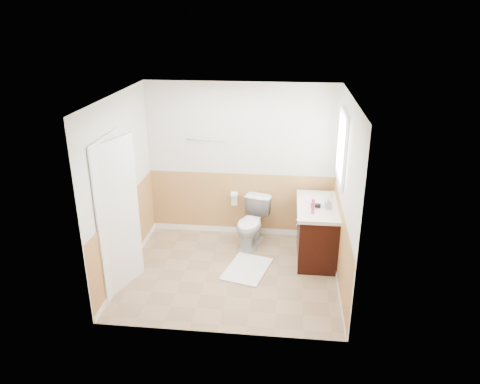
# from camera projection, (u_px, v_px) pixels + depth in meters

# --- Properties ---
(floor) EXTENTS (3.00, 3.00, 0.00)m
(floor) POSITION_uv_depth(u_px,v_px,m) (231.00, 273.00, 6.53)
(floor) COLOR #8C7051
(floor) RESTS_ON ground
(ceiling) EXTENTS (3.00, 3.00, 0.00)m
(ceiling) POSITION_uv_depth(u_px,v_px,m) (230.00, 97.00, 5.60)
(ceiling) COLOR white
(ceiling) RESTS_ON floor
(wall_back) EXTENTS (3.00, 0.00, 3.00)m
(wall_back) POSITION_uv_depth(u_px,v_px,m) (241.00, 161.00, 7.26)
(wall_back) COLOR silver
(wall_back) RESTS_ON floor
(wall_front) EXTENTS (3.00, 0.00, 3.00)m
(wall_front) POSITION_uv_depth(u_px,v_px,m) (215.00, 237.00, 4.86)
(wall_front) COLOR silver
(wall_front) RESTS_ON floor
(wall_left) EXTENTS (0.00, 3.00, 3.00)m
(wall_left) POSITION_uv_depth(u_px,v_px,m) (121.00, 187.00, 6.21)
(wall_left) COLOR silver
(wall_left) RESTS_ON floor
(wall_right) EXTENTS (0.00, 3.00, 3.00)m
(wall_right) POSITION_uv_depth(u_px,v_px,m) (345.00, 196.00, 5.91)
(wall_right) COLOR silver
(wall_right) RESTS_ON floor
(wainscot_back) EXTENTS (3.00, 0.00, 3.00)m
(wainscot_back) POSITION_uv_depth(u_px,v_px,m) (241.00, 205.00, 7.53)
(wainscot_back) COLOR #B78249
(wainscot_back) RESTS_ON floor
(wainscot_front) EXTENTS (3.00, 0.00, 3.00)m
(wainscot_front) POSITION_uv_depth(u_px,v_px,m) (216.00, 296.00, 5.15)
(wainscot_front) COLOR #B78249
(wainscot_front) RESTS_ON floor
(wainscot_left) EXTENTS (0.00, 2.60, 2.60)m
(wainscot_left) POSITION_uv_depth(u_px,v_px,m) (127.00, 236.00, 6.49)
(wainscot_left) COLOR #B78249
(wainscot_left) RESTS_ON floor
(wainscot_right) EXTENTS (0.00, 2.60, 2.60)m
(wainscot_right) POSITION_uv_depth(u_px,v_px,m) (340.00, 247.00, 6.19)
(wainscot_right) COLOR #B78249
(wainscot_right) RESTS_ON floor
(toilet) EXTENTS (0.59, 0.82, 0.75)m
(toilet) POSITION_uv_depth(u_px,v_px,m) (252.00, 223.00, 7.17)
(toilet) COLOR silver
(toilet) RESTS_ON floor
(bath_mat) EXTENTS (0.73, 0.91, 0.02)m
(bath_mat) POSITION_uv_depth(u_px,v_px,m) (247.00, 269.00, 6.61)
(bath_mat) COLOR silver
(bath_mat) RESTS_ON floor
(vanity_cabinet) EXTENTS (0.55, 1.10, 0.80)m
(vanity_cabinet) POSITION_uv_depth(u_px,v_px,m) (317.00, 233.00, 6.82)
(vanity_cabinet) COLOR black
(vanity_cabinet) RESTS_ON floor
(vanity_knob_left) EXTENTS (0.03, 0.03, 0.03)m
(vanity_knob_left) POSITION_uv_depth(u_px,v_px,m) (297.00, 226.00, 6.70)
(vanity_knob_left) COLOR silver
(vanity_knob_left) RESTS_ON vanity_cabinet
(vanity_knob_right) EXTENTS (0.03, 0.03, 0.03)m
(vanity_knob_right) POSITION_uv_depth(u_px,v_px,m) (297.00, 220.00, 6.89)
(vanity_knob_right) COLOR #BBBCC2
(vanity_knob_right) RESTS_ON vanity_cabinet
(countertop) EXTENTS (0.60, 1.15, 0.05)m
(countertop) POSITION_uv_depth(u_px,v_px,m) (318.00, 207.00, 6.66)
(countertop) COLOR silver
(countertop) RESTS_ON vanity_cabinet
(sink_basin) EXTENTS (0.36, 0.36, 0.02)m
(sink_basin) POSITION_uv_depth(u_px,v_px,m) (318.00, 200.00, 6.79)
(sink_basin) COLOR silver
(sink_basin) RESTS_ON countertop
(faucet) EXTENTS (0.02, 0.02, 0.14)m
(faucet) POSITION_uv_depth(u_px,v_px,m) (331.00, 197.00, 6.75)
(faucet) COLOR silver
(faucet) RESTS_ON countertop
(lotion_bottle) EXTENTS (0.05, 0.05, 0.22)m
(lotion_bottle) POSITION_uv_depth(u_px,v_px,m) (313.00, 206.00, 6.34)
(lotion_bottle) COLOR #DA3868
(lotion_bottle) RESTS_ON countertop
(soap_dispenser) EXTENTS (0.10, 0.10, 0.17)m
(soap_dispenser) POSITION_uv_depth(u_px,v_px,m) (328.00, 203.00, 6.49)
(soap_dispenser) COLOR #949CA7
(soap_dispenser) RESTS_ON countertop
(hair_dryer_body) EXTENTS (0.14, 0.07, 0.07)m
(hair_dryer_body) POSITION_uv_depth(u_px,v_px,m) (316.00, 205.00, 6.55)
(hair_dryer_body) COLOR black
(hair_dryer_body) RESTS_ON countertop
(hair_dryer_handle) EXTENTS (0.03, 0.03, 0.07)m
(hair_dryer_handle) POSITION_uv_depth(u_px,v_px,m) (313.00, 207.00, 6.57)
(hair_dryer_handle) COLOR black
(hair_dryer_handle) RESTS_ON countertop
(mirror_panel) EXTENTS (0.02, 0.35, 0.90)m
(mirror_panel) POSITION_uv_depth(u_px,v_px,m) (338.00, 150.00, 6.82)
(mirror_panel) COLOR silver
(mirror_panel) RESTS_ON wall_right
(window_frame) EXTENTS (0.04, 0.80, 1.00)m
(window_frame) POSITION_uv_depth(u_px,v_px,m) (342.00, 146.00, 6.27)
(window_frame) COLOR white
(window_frame) RESTS_ON wall_right
(window_glass) EXTENTS (0.01, 0.70, 0.90)m
(window_glass) POSITION_uv_depth(u_px,v_px,m) (343.00, 146.00, 6.27)
(window_glass) COLOR white
(window_glass) RESTS_ON wall_right
(door) EXTENTS (0.29, 0.78, 2.04)m
(door) POSITION_uv_depth(u_px,v_px,m) (118.00, 217.00, 5.87)
(door) COLOR white
(door) RESTS_ON wall_left
(door_frame) EXTENTS (0.02, 0.92, 2.10)m
(door_frame) POSITION_uv_depth(u_px,v_px,m) (112.00, 216.00, 5.88)
(door_frame) COLOR white
(door_frame) RESTS_ON wall_left
(door_knob) EXTENTS (0.06, 0.06, 0.06)m
(door_knob) POSITION_uv_depth(u_px,v_px,m) (132.00, 212.00, 6.20)
(door_knob) COLOR silver
(door_knob) RESTS_ON door
(towel_bar) EXTENTS (0.62, 0.02, 0.02)m
(towel_bar) POSITION_uv_depth(u_px,v_px,m) (206.00, 140.00, 7.14)
(towel_bar) COLOR silver
(towel_bar) RESTS_ON wall_back
(tp_holder_bar) EXTENTS (0.14, 0.02, 0.02)m
(tp_holder_bar) POSITION_uv_depth(u_px,v_px,m) (234.00, 195.00, 7.41)
(tp_holder_bar) COLOR silver
(tp_holder_bar) RESTS_ON wall_back
(tp_roll) EXTENTS (0.10, 0.11, 0.11)m
(tp_roll) POSITION_uv_depth(u_px,v_px,m) (234.00, 195.00, 7.41)
(tp_roll) COLOR white
(tp_roll) RESTS_ON tp_holder_bar
(tp_sheet) EXTENTS (0.10, 0.01, 0.16)m
(tp_sheet) POSITION_uv_depth(u_px,v_px,m) (234.00, 201.00, 7.45)
(tp_sheet) COLOR white
(tp_sheet) RESTS_ON tp_roll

